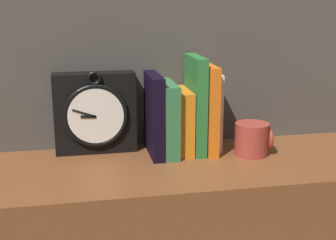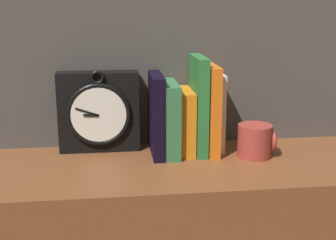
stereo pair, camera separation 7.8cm
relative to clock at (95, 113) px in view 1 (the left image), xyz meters
The scene contains 8 objects.
clock is the anchor object (origin of this frame).
book_slot0_black 0.16m from the clock, 16.69° to the right, with size 0.03×0.16×0.22m.
book_slot1_green 0.19m from the clock, 13.60° to the right, with size 0.04×0.16×0.19m.
book_slot2_orange 0.23m from the clock, ahead, with size 0.04×0.14×0.17m.
book_slot3_green 0.27m from the clock, ahead, with size 0.03×0.15×0.26m.
book_slot4_orange 0.30m from the clock, ahead, with size 0.03×0.16×0.24m.
book_slot5_white 0.32m from the clock, ahead, with size 0.02×0.11×0.21m.
mug 0.43m from the clock, 14.12° to the right, with size 0.10×0.09×0.09m.
Camera 1 is at (-0.22, -1.09, 1.18)m, focal length 50.00 mm.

